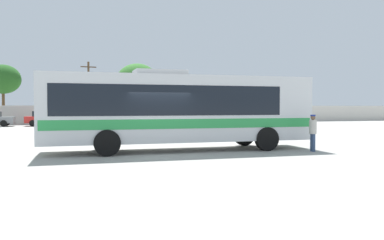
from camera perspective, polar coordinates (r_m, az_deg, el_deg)
The scene contains 11 objects.
ground_plane at distance 26.43m, azimuth -9.40°, elevation -2.27°, with size 300.00×300.00×0.00m, color #A3A099.
perimeter_wall at distance 45.62m, azimuth -12.42°, elevation 0.76°, with size 80.00×0.30×2.06m, color beige.
coach_bus_silver_green at distance 17.27m, azimuth -2.26°, elevation 1.74°, with size 11.75×2.80×3.50m.
attendant_by_bus_door at distance 17.68m, azimuth 17.10°, elevation -1.47°, with size 0.32×0.32×1.59m.
parked_car_second_red at distance 42.10m, azimuth -20.24°, elevation 0.27°, with size 4.26×2.03×1.50m.
parked_car_third_black at distance 42.84m, azimuth -10.42°, elevation 0.36°, with size 4.52×2.14×1.45m.
parked_car_rightmost_grey at distance 43.40m, azimuth -2.07°, elevation 0.44°, with size 4.57×2.25×1.50m.
utility_pole_near at distance 47.68m, azimuth -14.75°, elevation 4.08°, with size 1.80×0.35×7.18m.
roadside_tree_left at distance 49.69m, azimuth -25.70°, elevation 5.33°, with size 3.90×3.90×6.71m.
roadside_tree_midleft at distance 51.08m, azimuth -14.95°, elevation 4.90°, with size 3.24×3.24×6.04m.
roadside_tree_midright at distance 52.67m, azimuth -7.92°, elevation 5.50°, with size 5.62×5.62×7.61m.
Camera 1 is at (-3.26, -16.16, 1.93)m, focal length 36.82 mm.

